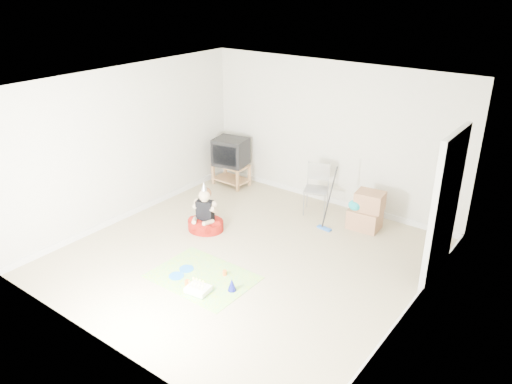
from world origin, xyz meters
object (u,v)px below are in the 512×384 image
Objects in this scene: folding_chair at (316,190)px; cardboard_boxes at (366,211)px; crt_tv at (231,152)px; seated_woman at (205,219)px; birthday_cake at (198,290)px; tv_stand at (231,173)px.

cardboard_boxes is (0.97, -0.02, -0.13)m from folding_chair.
folding_chair is at bearing -13.87° from crt_tv.
seated_woman is at bearing -74.46° from crt_tv.
folding_chair reaches higher than cardboard_boxes.
crt_tv is at bearing 122.48° from birthday_cake.
tv_stand is 2.99m from cardboard_boxes.
folding_chair is 2.03m from seated_woman.
crt_tv is 1.85× the size of birthday_cake.
tv_stand is 1.14× the size of crt_tv.
seated_woman is (-2.10, -1.65, -0.12)m from cardboard_boxes.
seated_woman is (0.89, -1.76, -0.51)m from crt_tv.
cardboard_boxes is 3.21m from birthday_cake.
birthday_cake is at bearing -51.29° from seated_woman.
crt_tv is 2.03m from seated_woman.
crt_tv is at bearing 180.00° from tv_stand.
folding_chair is 1.38× the size of cardboard_boxes.
crt_tv is 0.71× the size of seated_woman.
folding_chair reaches higher than birthday_cake.
folding_chair reaches higher than seated_woman.
tv_stand is 0.81× the size of seated_woman.
birthday_cake is at bearing -90.21° from folding_chair.
seated_woman reaches higher than cardboard_boxes.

